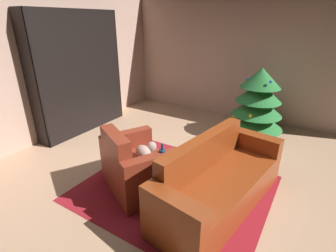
# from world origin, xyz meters

# --- Properties ---
(ground_plane) EXTENTS (6.90, 6.90, 0.00)m
(ground_plane) POSITION_xyz_m (0.00, 0.00, 0.00)
(ground_plane) COLOR tan
(wall_back) EXTENTS (5.51, 0.06, 2.79)m
(wall_back) POSITION_xyz_m (0.00, 2.91, 1.39)
(wall_back) COLOR tan
(wall_back) RESTS_ON ground
(wall_left) EXTENTS (0.06, 5.87, 2.79)m
(wall_left) POSITION_xyz_m (-2.73, 0.00, 1.39)
(wall_left) COLOR tan
(wall_left) RESTS_ON ground
(area_rug) EXTENTS (2.36, 2.08, 0.01)m
(area_rug) POSITION_xyz_m (0.14, -0.27, 0.00)
(area_rug) COLOR maroon
(area_rug) RESTS_ON ground
(bookshelf_unit) EXTENTS (0.35, 1.92, 2.28)m
(bookshelf_unit) POSITION_xyz_m (-2.48, 0.63, 1.13)
(bookshelf_unit) COLOR black
(bookshelf_unit) RESTS_ON ground
(armchair_red) EXTENTS (1.17, 1.09, 0.86)m
(armchair_red) POSITION_xyz_m (-0.31, -0.51, 0.31)
(armchair_red) COLOR maroon
(armchair_red) RESTS_ON ground
(couch_red) EXTENTS (1.01, 2.05, 0.83)m
(couch_red) POSITION_xyz_m (0.73, -0.26, 0.29)
(couch_red) COLOR maroon
(couch_red) RESTS_ON ground
(coffee_table) EXTENTS (0.67, 0.67, 0.45)m
(coffee_table) POSITION_xyz_m (0.17, -0.35, 0.40)
(coffee_table) COLOR black
(coffee_table) RESTS_ON ground
(book_stack_on_table) EXTENTS (0.21, 0.18, 0.07)m
(book_stack_on_table) POSITION_xyz_m (0.21, -0.31, 0.48)
(book_stack_on_table) COLOR #417548
(book_stack_on_table) RESTS_ON coffee_table
(bottle_on_table) EXTENTS (0.08, 0.08, 0.32)m
(bottle_on_table) POSITION_xyz_m (0.10, -0.52, 0.58)
(bottle_on_table) COLOR navy
(bottle_on_table) RESTS_ON coffee_table
(decorated_tree) EXTENTS (1.02, 1.02, 1.31)m
(decorated_tree) POSITION_xyz_m (0.58, 2.05, 0.66)
(decorated_tree) COLOR brown
(decorated_tree) RESTS_ON ground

